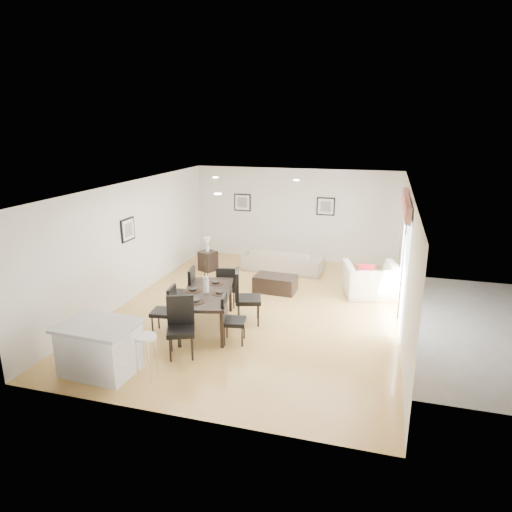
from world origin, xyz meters
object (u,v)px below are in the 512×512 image
(sofa, at_px, (283,260))
(dining_chair_wnear, at_px, (167,307))
(dining_chair_efar, at_px, (243,294))
(dining_table, at_px, (207,296))
(dining_chair_wfar, at_px, (187,289))
(side_table, at_px, (208,261))
(dining_chair_enear, at_px, (230,316))
(dining_chair_foot, at_px, (227,285))
(kitchen_island, at_px, (100,347))
(dining_chair_head, at_px, (181,323))
(coffee_table, at_px, (275,284))
(armchair, at_px, (371,280))
(bar_stool, at_px, (146,342))

(sofa, xyz_separation_m, dining_chair_wnear, (-1.28, -4.44, 0.22))
(dining_chair_efar, bearing_deg, sofa, -17.32)
(sofa, bearing_deg, dining_table, 85.75)
(dining_chair_wfar, height_order, side_table, dining_chair_wfar)
(dining_chair_enear, relative_size, dining_chair_efar, 0.83)
(dining_chair_wnear, distance_m, dining_chair_foot, 1.70)
(dining_chair_enear, height_order, kitchen_island, dining_chair_enear)
(dining_chair_head, bearing_deg, dining_chair_wfar, 87.42)
(dining_chair_foot, bearing_deg, dining_chair_efar, 118.78)
(dining_chair_head, distance_m, coffee_table, 3.61)
(armchair, height_order, dining_chair_head, dining_chair_head)
(dining_chair_wnear, relative_size, dining_chair_foot, 1.03)
(sofa, xyz_separation_m, kitchen_island, (-1.69, -6.03, 0.11))
(dining_chair_enear, height_order, bar_stool, dining_chair_enear)
(sofa, height_order, dining_chair_head, dining_chair_head)
(coffee_table, height_order, bar_stool, bar_stool)
(armchair, distance_m, dining_chair_enear, 3.95)
(dining_chair_wfar, relative_size, coffee_table, 1.05)
(dining_chair_head, height_order, side_table, dining_chair_head)
(dining_chair_wnear, height_order, side_table, dining_chair_wnear)
(dining_chair_wfar, relative_size, dining_chair_foot, 1.12)
(dining_chair_wnear, bearing_deg, dining_table, 116.90)
(dining_table, xyz_separation_m, side_table, (-1.36, 3.46, -0.40))
(dining_chair_efar, xyz_separation_m, coffee_table, (0.20, 1.94, -0.43))
(dining_chair_enear, xyz_separation_m, kitchen_island, (-1.69, -1.57, -0.09))
(coffee_table, xyz_separation_m, side_table, (-2.19, 1.10, 0.07))
(dining_chair_head, xyz_separation_m, kitchen_island, (-1.01, -0.92, -0.16))
(kitchen_island, bearing_deg, dining_chair_wnear, 78.65)
(dining_table, bearing_deg, sofa, 67.20)
(dining_table, relative_size, dining_chair_efar, 1.74)
(armchair, bearing_deg, dining_table, 26.26)
(sofa, height_order, dining_chair_wfar, dining_chair_wfar)
(dining_chair_wfar, relative_size, bar_stool, 1.38)
(dining_chair_efar, relative_size, side_table, 2.07)
(coffee_table, height_order, kitchen_island, kitchen_island)
(dining_chair_efar, height_order, side_table, dining_chair_efar)
(dining_chair_enear, relative_size, dining_chair_head, 0.88)
(dining_table, xyz_separation_m, dining_chair_enear, (0.64, -0.47, -0.15))
(sofa, relative_size, kitchen_island, 1.74)
(side_table, xyz_separation_m, kitchen_island, (0.31, -5.50, 0.16))
(armchair, bearing_deg, side_table, -25.02)
(dining_chair_head, xyz_separation_m, side_table, (-1.32, 4.58, -0.32))
(dining_chair_wnear, xyz_separation_m, dining_chair_wfar, (0.01, 0.91, 0.05))
(dining_table, distance_m, bar_stool, 2.05)
(dining_table, bearing_deg, dining_chair_head, -105.55)
(armchair, distance_m, dining_chair_wfar, 4.30)
(dining_chair_wnear, bearing_deg, dining_chair_foot, 149.59)
(sofa, height_order, dining_chair_efar, dining_chair_efar)
(armchair, bearing_deg, dining_chair_efar, 27.89)
(dining_chair_foot, distance_m, coffee_table, 1.51)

